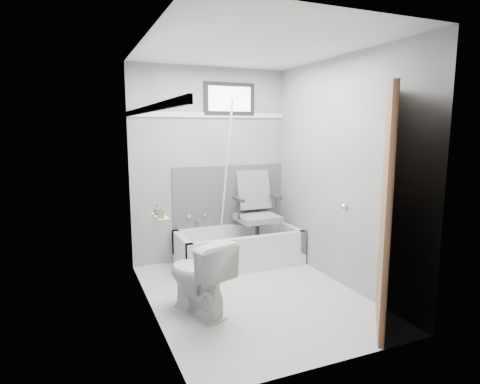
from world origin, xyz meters
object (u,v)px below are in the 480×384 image
door (439,215)px  soap_bottle_b (157,209)px  soap_bottle_a (161,212)px  bathtub (239,247)px  toilet (198,276)px  office_chair (257,212)px

door → soap_bottle_b: door is taller
soap_bottle_a → soap_bottle_b: size_ratio=1.21×
bathtub → toilet: toilet is taller
soap_bottle_a → soap_bottle_b: soap_bottle_a is taller
door → office_chair: bearing=101.9°
office_chair → door: 2.34m
door → bathtub: bearing=108.7°
office_chair → soap_bottle_a: 1.87m
toilet → door: (1.60, -1.12, 0.65)m
toilet → door: 2.06m
toilet → bathtub: bearing=-146.5°
office_chair → soap_bottle_b: 1.78m
door → soap_bottle_a: door is taller
door → soap_bottle_b: size_ratio=21.30×
bathtub → soap_bottle_b: (-1.17, -0.94, 0.75)m
bathtub → soap_bottle_b: size_ratio=15.97×
bathtub → office_chair: size_ratio=1.49×
bathtub → soap_bottle_a: 1.76m
soap_bottle_a → office_chair: bearing=38.1°
toilet → door: size_ratio=0.35×
soap_bottle_b → door: bearing=-33.4°
door → soap_bottle_b: 2.30m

